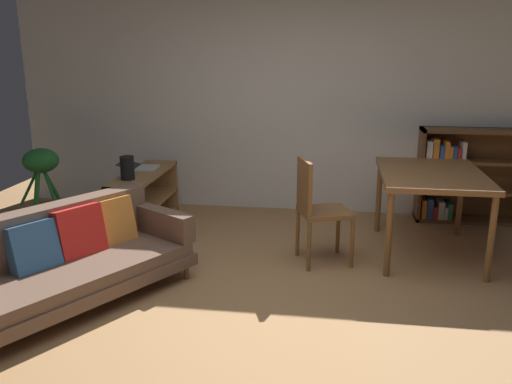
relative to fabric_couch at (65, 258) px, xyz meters
The scene contains 10 objects.
ground_plane 1.64m from the fabric_couch, ahead, with size 8.16×8.16×0.00m, color #A87A4C.
back_wall_panel 3.33m from the fabric_couch, 59.55° to the left, with size 6.80×0.10×2.70m, color silver.
fabric_couch is the anchor object (origin of this frame).
media_console 1.83m from the fabric_couch, 90.49° to the left, with size 0.38×1.29×0.60m.
open_laptop 2.04m from the fabric_couch, 93.12° to the left, with size 0.44×0.32×0.07m.
desk_speaker 1.55m from the fabric_couch, 92.19° to the left, with size 0.14×0.14×0.24m.
potted_floor_plant 2.10m from the fabric_couch, 123.30° to the left, with size 0.46×0.43×0.85m.
dining_table 3.27m from the fabric_couch, 25.81° to the left, with size 0.93×1.28×0.80m.
dining_chair_near 2.17m from the fabric_couch, 28.81° to the left, with size 0.55×0.53×0.97m.
bookshelf 4.33m from the fabric_couch, 36.08° to the left, with size 1.24×0.32×1.05m.
Camera 1 is at (0.42, -3.65, 1.93)m, focal length 37.80 mm.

